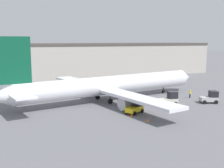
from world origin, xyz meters
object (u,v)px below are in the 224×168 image
(belt_loader_truck, at_px, (135,107))
(pushback_tug, at_px, (210,98))
(safety_cone_near, at_px, (132,115))
(safety_cone_far, at_px, (148,120))
(airplane, at_px, (107,86))
(baggage_tug, at_px, (169,99))
(ground_crew_worker, at_px, (190,93))

(belt_loader_truck, bearing_deg, pushback_tug, -25.36)
(safety_cone_near, relative_size, safety_cone_far, 1.00)
(airplane, bearing_deg, safety_cone_near, -103.42)
(safety_cone_near, bearing_deg, safety_cone_far, -72.87)
(belt_loader_truck, bearing_deg, baggage_tug, -12.71)
(ground_crew_worker, height_order, belt_loader_truck, belt_loader_truck)
(belt_loader_truck, bearing_deg, ground_crew_worker, -7.22)
(baggage_tug, bearing_deg, airplane, 147.65)
(airplane, distance_m, pushback_tug, 19.11)
(airplane, xyz_separation_m, pushback_tug, (16.94, -8.64, -1.95))
(baggage_tug, bearing_deg, belt_loader_truck, -155.57)
(ground_crew_worker, height_order, baggage_tug, baggage_tug)
(airplane, relative_size, pushback_tug, 12.51)
(ground_crew_worker, distance_m, safety_cone_far, 19.56)
(baggage_tug, height_order, safety_cone_far, baggage_tug)
(safety_cone_near, distance_m, safety_cone_far, 3.33)
(pushback_tug, bearing_deg, ground_crew_worker, 114.89)
(airplane, distance_m, ground_crew_worker, 16.91)
(pushback_tug, distance_m, safety_cone_far, 17.58)
(safety_cone_near, bearing_deg, airplane, 87.57)
(safety_cone_near, height_order, safety_cone_far, same)
(ground_crew_worker, relative_size, safety_cone_near, 3.08)
(airplane, bearing_deg, ground_crew_worker, -22.92)
(baggage_tug, bearing_deg, safety_cone_near, -148.32)
(safety_cone_near, bearing_deg, baggage_tug, 24.13)
(airplane, height_order, ground_crew_worker, airplane)
(belt_loader_truck, relative_size, pushback_tug, 1.00)
(baggage_tug, relative_size, pushback_tug, 1.04)
(ground_crew_worker, distance_m, belt_loader_truck, 16.68)
(pushback_tug, xyz_separation_m, safety_cone_near, (-17.43, -2.98, -0.75))
(belt_loader_truck, relative_size, safety_cone_far, 6.31)
(ground_crew_worker, relative_size, belt_loader_truck, 0.49)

